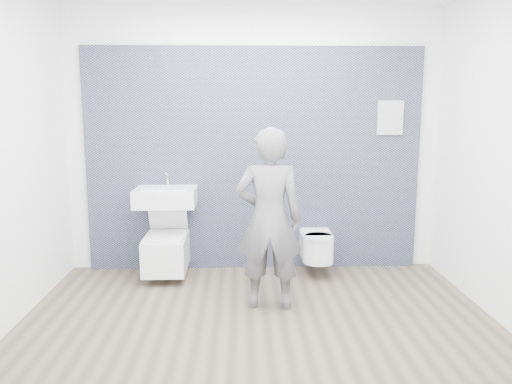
{
  "coord_description": "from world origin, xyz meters",
  "views": [
    {
      "loc": [
        -0.14,
        -3.91,
        1.78
      ],
      "look_at": [
        0.0,
        0.6,
        1.0
      ],
      "focal_mm": 35.0,
      "sensor_mm": 36.0,
      "label": 1
    }
  ],
  "objects_px": {
    "toilet_square": "(166,251)",
    "toilet_rounded": "(317,246)",
    "washbasin": "(166,196)",
    "visitor": "(269,219)"
  },
  "relations": [
    {
      "from": "toilet_square",
      "to": "toilet_rounded",
      "type": "height_order",
      "value": "toilet_square"
    },
    {
      "from": "toilet_rounded",
      "to": "washbasin",
      "type": "bearing_deg",
      "value": 178.77
    },
    {
      "from": "toilet_square",
      "to": "washbasin",
      "type": "bearing_deg",
      "value": 90.0
    },
    {
      "from": "washbasin",
      "to": "visitor",
      "type": "bearing_deg",
      "value": -40.16
    },
    {
      "from": "toilet_square",
      "to": "visitor",
      "type": "bearing_deg",
      "value": -37.75
    },
    {
      "from": "washbasin",
      "to": "toilet_square",
      "type": "xyz_separation_m",
      "value": [
        0.0,
        -0.07,
        -0.56
      ]
    },
    {
      "from": "washbasin",
      "to": "toilet_rounded",
      "type": "relative_size",
      "value": 1.17
    },
    {
      "from": "toilet_square",
      "to": "toilet_rounded",
      "type": "xyz_separation_m",
      "value": [
        1.58,
        0.04,
        0.02
      ]
    },
    {
      "from": "washbasin",
      "to": "visitor",
      "type": "xyz_separation_m",
      "value": [
        1.03,
        -0.87,
        -0.05
      ]
    },
    {
      "from": "washbasin",
      "to": "toilet_square",
      "type": "height_order",
      "value": "washbasin"
    }
  ]
}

